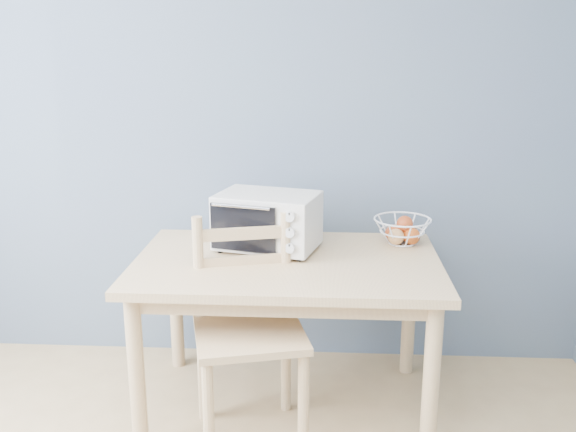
# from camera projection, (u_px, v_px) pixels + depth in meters

# --- Properties ---
(room) EXTENTS (4.01, 4.51, 2.61)m
(room) POSITION_uv_depth(u_px,v_px,m) (2.00, 270.00, 1.20)
(room) COLOR tan
(room) RESTS_ON ground
(dining_table) EXTENTS (1.40, 0.90, 0.75)m
(dining_table) POSITION_uv_depth(u_px,v_px,m) (287.00, 280.00, 2.97)
(dining_table) COLOR #D9BB82
(dining_table) RESTS_ON ground
(toaster_oven) EXTENTS (0.53, 0.43, 0.27)m
(toaster_oven) POSITION_uv_depth(u_px,v_px,m) (264.00, 220.00, 3.05)
(toaster_oven) COLOR beige
(toaster_oven) RESTS_ON dining_table
(fruit_basket) EXTENTS (0.33, 0.33, 0.14)m
(fruit_basket) POSITION_uv_depth(u_px,v_px,m) (402.00, 231.00, 3.15)
(fruit_basket) COLOR white
(fruit_basket) RESTS_ON dining_table
(dining_chair) EXTENTS (0.56, 0.56, 0.98)m
(dining_chair) POSITION_uv_depth(u_px,v_px,m) (248.00, 333.00, 2.80)
(dining_chair) COLOR #D9BB82
(dining_chair) RESTS_ON ground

